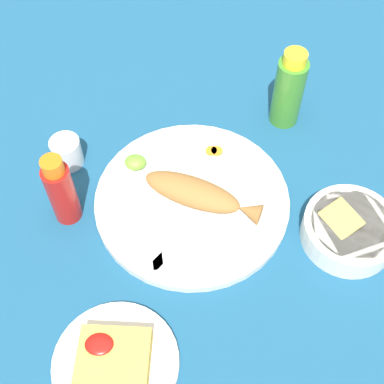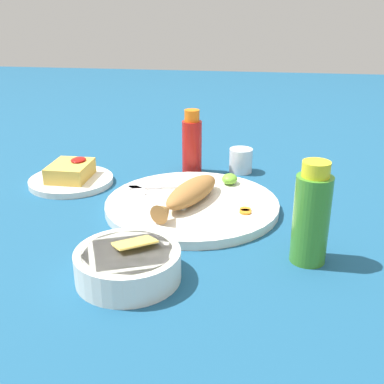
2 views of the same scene
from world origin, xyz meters
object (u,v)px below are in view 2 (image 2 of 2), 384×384
(fried_fish, at_px, (189,193))
(side_plate_fries, at_px, (71,181))
(main_plate, at_px, (192,205))
(guacamole_bowl, at_px, (128,263))
(salt_cup, at_px, (241,162))
(hot_sauce_bottle_red, at_px, (192,144))
(hot_sauce_bottle_green, at_px, (311,216))
(fork_near, at_px, (151,195))
(fork_far, at_px, (165,187))

(fried_fish, bearing_deg, side_plate_fries, 88.73)
(main_plate, relative_size, guacamole_bowl, 2.18)
(main_plate, height_order, guacamole_bowl, guacamole_bowl)
(salt_cup, distance_m, side_plate_fries, 0.42)
(hot_sauce_bottle_red, bearing_deg, main_plate, -171.43)
(fried_fish, xyz_separation_m, side_plate_fries, (0.11, 0.30, -0.03))
(main_plate, bearing_deg, guacamole_bowl, 168.09)
(side_plate_fries, bearing_deg, salt_cup, -69.84)
(main_plate, bearing_deg, hot_sauce_bottle_green, -128.93)
(salt_cup, bearing_deg, fork_near, 142.12)
(fork_near, distance_m, hot_sauce_bottle_red, 0.22)
(fork_far, distance_m, side_plate_fries, 0.24)
(hot_sauce_bottle_red, bearing_deg, fork_near, 164.55)
(main_plate, distance_m, hot_sauce_bottle_red, 0.24)
(fork_near, bearing_deg, main_plate, -152.04)
(hot_sauce_bottle_red, bearing_deg, side_plate_fries, 114.42)
(fork_far, relative_size, salt_cup, 3.08)
(fork_near, bearing_deg, hot_sauce_bottle_green, -173.86)
(fried_fish, bearing_deg, fork_far, 61.13)
(fork_near, distance_m, side_plate_fries, 0.23)
(fork_near, bearing_deg, fried_fish, -159.56)
(hot_sauce_bottle_green, height_order, guacamole_bowl, hot_sauce_bottle_green)
(main_plate, xyz_separation_m, fork_near, (0.02, 0.09, 0.01))
(main_plate, height_order, hot_sauce_bottle_red, hot_sauce_bottle_red)
(fried_fish, xyz_separation_m, fork_far, (0.07, 0.07, -0.02))
(fried_fish, xyz_separation_m, salt_cup, (0.26, -0.09, -0.01))
(main_plate, relative_size, hot_sauce_bottle_red, 2.26)
(fork_near, xyz_separation_m, fork_far, (0.05, -0.02, 0.00))
(hot_sauce_bottle_green, height_order, side_plate_fries, hot_sauce_bottle_green)
(guacamole_bowl, bearing_deg, main_plate, -11.91)
(main_plate, bearing_deg, fork_far, 48.05)
(fork_near, relative_size, hot_sauce_bottle_red, 0.97)
(fried_fish, bearing_deg, salt_cup, 0.03)
(fried_fish, relative_size, hot_sauce_bottle_red, 1.42)
(hot_sauce_bottle_green, bearing_deg, hot_sauce_bottle_red, 32.35)
(hot_sauce_bottle_red, distance_m, guacamole_bowl, 0.50)
(fork_near, xyz_separation_m, side_plate_fries, (0.09, 0.21, -0.01))
(fork_far, bearing_deg, guacamole_bowl, 81.08)
(main_plate, xyz_separation_m, guacamole_bowl, (-0.28, 0.06, 0.02))
(fork_near, height_order, hot_sauce_bottle_green, hot_sauce_bottle_green)
(hot_sauce_bottle_red, distance_m, side_plate_fries, 0.30)
(side_plate_fries, bearing_deg, main_plate, -108.59)
(hot_sauce_bottle_green, xyz_separation_m, side_plate_fries, (0.28, 0.52, -0.08))
(fried_fish, height_order, salt_cup, same)
(fork_near, xyz_separation_m, hot_sauce_bottle_red, (0.21, -0.06, 0.05))
(fork_far, distance_m, guacamole_bowl, 0.34)
(fork_near, xyz_separation_m, salt_cup, (0.23, -0.18, 0.01))
(salt_cup, bearing_deg, side_plate_fries, 110.16)
(hot_sauce_bottle_red, height_order, salt_cup, hot_sauce_bottle_red)
(main_plate, xyz_separation_m, hot_sauce_bottle_green, (-0.18, -0.22, 0.07))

